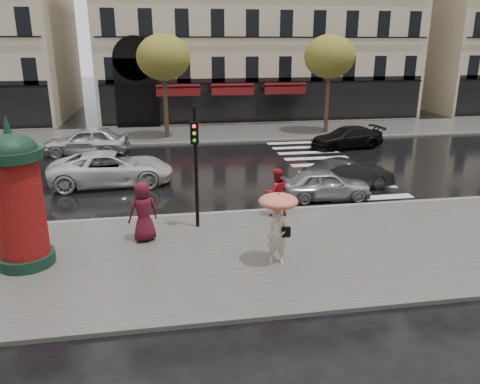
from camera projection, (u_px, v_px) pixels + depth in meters
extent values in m
plane|color=black|center=(245.00, 248.00, 14.52)|extent=(160.00, 160.00, 0.00)
cube|color=#474744|center=(248.00, 253.00, 14.03)|extent=(90.00, 7.00, 0.12)
cube|color=#474744|center=(196.00, 134.00, 32.33)|extent=(90.00, 6.00, 0.12)
cube|color=slate|center=(230.00, 213.00, 17.31)|extent=(90.00, 0.25, 0.14)
cube|color=slate|center=(200.00, 142.00, 29.51)|extent=(90.00, 0.25, 0.14)
cube|color=silver|center=(325.00, 164.00, 24.49)|extent=(3.60, 11.75, 0.01)
cylinder|color=#38281C|center=(165.00, 99.00, 30.30)|extent=(0.28, 0.28, 5.20)
ellipsoid|color=#55611E|center=(163.00, 57.00, 29.50)|extent=(3.40, 3.40, 2.89)
cylinder|color=#38281C|center=(327.00, 96.00, 32.06)|extent=(0.28, 0.28, 5.20)
ellipsoid|color=#55611E|center=(330.00, 56.00, 31.26)|extent=(3.40, 3.40, 2.89)
imported|color=beige|center=(277.00, 237.00, 13.09)|extent=(0.63, 0.46, 1.58)
cylinder|color=black|center=(278.00, 219.00, 12.93)|extent=(0.02, 0.02, 1.00)
ellipsoid|color=red|center=(278.00, 201.00, 12.77)|extent=(1.10, 1.10, 0.38)
cone|color=black|center=(279.00, 194.00, 12.70)|extent=(0.04, 0.04, 0.08)
cube|color=black|center=(286.00, 232.00, 13.02)|extent=(0.23, 0.11, 0.29)
imported|color=#B31625|center=(276.00, 192.00, 16.72)|extent=(0.94, 0.78, 1.75)
imported|color=#4E0F1D|center=(143.00, 211.00, 14.55)|extent=(1.09, 0.90, 1.92)
cylinder|color=black|center=(27.00, 258.00, 13.21)|extent=(1.53, 1.53, 0.33)
cylinder|color=maroon|center=(19.00, 207.00, 12.74)|extent=(1.31, 1.31, 2.73)
cylinder|color=black|center=(11.00, 155.00, 12.29)|extent=(1.57, 1.57, 0.27)
ellipsoid|color=black|center=(10.00, 151.00, 12.25)|extent=(1.35, 1.35, 0.95)
cone|color=black|center=(6.00, 124.00, 12.04)|extent=(0.22, 0.22, 0.49)
cylinder|color=black|center=(196.00, 168.00, 15.34)|extent=(0.12, 0.12, 4.07)
cube|color=black|center=(194.00, 133.00, 14.75)|extent=(0.28, 0.22, 0.71)
imported|color=#AFB0B4|center=(325.00, 184.00, 18.92)|extent=(3.76, 1.69, 1.25)
imported|color=black|center=(349.00, 174.00, 20.33)|extent=(3.98, 1.75, 1.27)
imported|color=silver|center=(112.00, 168.00, 20.83)|extent=(5.47, 2.69, 1.50)
imported|color=black|center=(347.00, 137.00, 28.12)|extent=(4.63, 2.38, 1.28)
imported|color=silver|center=(87.00, 141.00, 26.35)|extent=(4.78, 2.19, 1.59)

